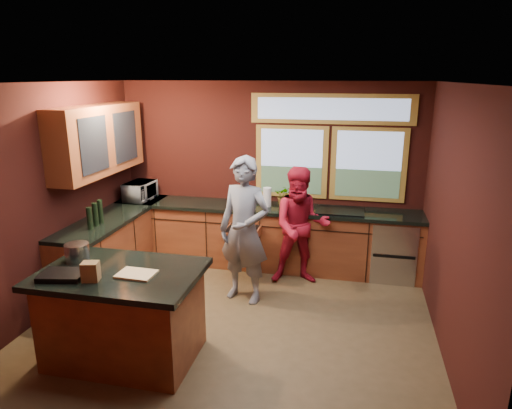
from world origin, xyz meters
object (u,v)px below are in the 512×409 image
(person_grey, at_px, (244,230))
(stock_pot, at_px, (77,252))
(person_red, at_px, (301,226))
(cutting_board, at_px, (136,274))
(island, at_px, (124,314))

(person_grey, height_order, stock_pot, person_grey)
(person_red, xyz_separation_m, stock_pot, (-2.05, -1.99, 0.22))
(person_grey, xyz_separation_m, person_red, (0.63, 0.65, -0.11))
(person_grey, bearing_deg, cutting_board, -98.36)
(stock_pot, bearing_deg, person_grey, 43.19)
(cutting_board, bearing_deg, island, 165.96)
(cutting_board, height_order, stock_pot, stock_pot)
(person_grey, bearing_deg, island, -105.11)
(cutting_board, bearing_deg, person_red, 59.25)
(person_red, distance_m, stock_pot, 2.87)
(island, distance_m, stock_pot, 0.80)
(person_red, height_order, cutting_board, person_red)
(person_grey, distance_m, person_red, 0.91)
(person_red, bearing_deg, stock_pot, -147.25)
(cutting_board, bearing_deg, stock_pot, 165.07)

